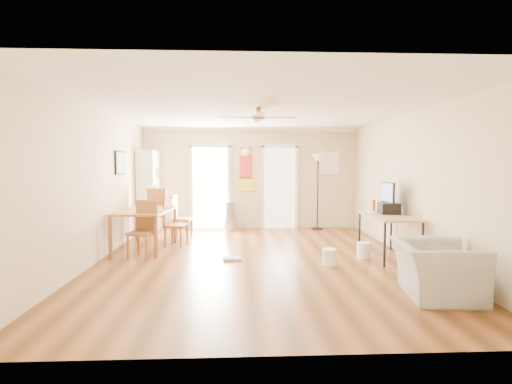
{
  "coord_description": "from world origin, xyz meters",
  "views": [
    {
      "loc": [
        -0.35,
        -6.86,
        1.67
      ],
      "look_at": [
        0.0,
        0.6,
        1.15
      ],
      "focal_mm": 28.04,
      "sensor_mm": 36.0,
      "label": 1
    }
  ],
  "objects_px": {
    "trash_can": "(231,216)",
    "torchiere_lamp": "(318,192)",
    "dining_chair_right_b": "(176,223)",
    "wastebasket_a": "(329,257)",
    "bookshelf": "(149,191)",
    "dining_chair_right_a": "(182,217)",
    "dining_table": "(146,230)",
    "armchair": "(436,270)",
    "computer_desk": "(388,237)",
    "wastebasket_b": "(364,250)",
    "dining_chair_near": "(142,230)",
    "printer": "(389,208)",
    "dining_chair_far": "(161,212)"
  },
  "relations": [
    {
      "from": "trash_can",
      "to": "torchiere_lamp",
      "type": "height_order",
      "value": "torchiere_lamp"
    },
    {
      "from": "dining_chair_right_b",
      "to": "wastebasket_a",
      "type": "distance_m",
      "value": 3.25
    },
    {
      "from": "bookshelf",
      "to": "dining_chair_right_a",
      "type": "distance_m",
      "value": 1.38
    },
    {
      "from": "dining_table",
      "to": "armchair",
      "type": "distance_m",
      "value": 5.25
    },
    {
      "from": "computer_desk",
      "to": "torchiere_lamp",
      "type": "bearing_deg",
      "value": 101.52
    },
    {
      "from": "trash_can",
      "to": "wastebasket_b",
      "type": "relative_size",
      "value": 2.63
    },
    {
      "from": "dining_chair_right_b",
      "to": "dining_chair_right_a",
      "type": "bearing_deg",
      "value": 14.65
    },
    {
      "from": "dining_chair_right_b",
      "to": "dining_chair_near",
      "type": "bearing_deg",
      "value": 170.49
    },
    {
      "from": "wastebasket_b",
      "to": "trash_can",
      "type": "bearing_deg",
      "value": 128.03
    },
    {
      "from": "dining_chair_near",
      "to": "dining_chair_right_a",
      "type": "bearing_deg",
      "value": 93.17
    },
    {
      "from": "dining_chair_near",
      "to": "armchair",
      "type": "bearing_deg",
      "value": -12.18
    },
    {
      "from": "armchair",
      "to": "torchiere_lamp",
      "type": "bearing_deg",
      "value": 13.02
    },
    {
      "from": "dining_chair_right_a",
      "to": "wastebasket_a",
      "type": "bearing_deg",
      "value": -124.88
    },
    {
      "from": "torchiere_lamp",
      "to": "dining_chair_near",
      "type": "bearing_deg",
      "value": -141.52
    },
    {
      "from": "dining_chair_near",
      "to": "torchiere_lamp",
      "type": "bearing_deg",
      "value": 54.98
    },
    {
      "from": "bookshelf",
      "to": "computer_desk",
      "type": "height_order",
      "value": "bookshelf"
    },
    {
      "from": "dining_chair_right_b",
      "to": "printer",
      "type": "distance_m",
      "value": 4.17
    },
    {
      "from": "dining_chair_near",
      "to": "wastebasket_a",
      "type": "xyz_separation_m",
      "value": [
        3.22,
        -0.66,
        -0.37
      ]
    },
    {
      "from": "dining_chair_far",
      "to": "wastebasket_b",
      "type": "height_order",
      "value": "dining_chair_far"
    },
    {
      "from": "bookshelf",
      "to": "printer",
      "type": "bearing_deg",
      "value": -42.48
    },
    {
      "from": "torchiere_lamp",
      "to": "wastebasket_b",
      "type": "xyz_separation_m",
      "value": [
        0.2,
        -3.17,
        -0.82
      ]
    },
    {
      "from": "printer",
      "to": "wastebasket_b",
      "type": "relative_size",
      "value": 1.41
    },
    {
      "from": "dining_chair_far",
      "to": "computer_desk",
      "type": "xyz_separation_m",
      "value": [
        4.48,
        -2.38,
        -0.18
      ]
    },
    {
      "from": "dining_chair_right_a",
      "to": "wastebasket_b",
      "type": "height_order",
      "value": "dining_chair_right_a"
    },
    {
      "from": "armchair",
      "to": "dining_chair_far",
      "type": "bearing_deg",
      "value": 51.76
    },
    {
      "from": "wastebasket_b",
      "to": "armchair",
      "type": "distance_m",
      "value": 2.14
    },
    {
      "from": "bookshelf",
      "to": "dining_chair_near",
      "type": "height_order",
      "value": "bookshelf"
    },
    {
      "from": "dining_chair_near",
      "to": "wastebasket_a",
      "type": "bearing_deg",
      "value": 4.84
    },
    {
      "from": "dining_chair_far",
      "to": "trash_can",
      "type": "bearing_deg",
      "value": -142.8
    },
    {
      "from": "dining_chair_right_b",
      "to": "wastebasket_b",
      "type": "relative_size",
      "value": 3.43
    },
    {
      "from": "dining_chair_far",
      "to": "printer",
      "type": "relative_size",
      "value": 2.85
    },
    {
      "from": "dining_table",
      "to": "dining_chair_far",
      "type": "bearing_deg",
      "value": 89.39
    },
    {
      "from": "printer",
      "to": "wastebasket_b",
      "type": "bearing_deg",
      "value": -147.36
    },
    {
      "from": "bookshelf",
      "to": "dining_chair_right_b",
      "type": "height_order",
      "value": "bookshelf"
    },
    {
      "from": "dining_chair_right_b",
      "to": "printer",
      "type": "xyz_separation_m",
      "value": [
        4.05,
        -0.91,
        0.38
      ]
    },
    {
      "from": "dining_chair_right_b",
      "to": "armchair",
      "type": "height_order",
      "value": "dining_chair_right_b"
    },
    {
      "from": "dining_chair_right_a",
      "to": "dining_chair_right_b",
      "type": "distance_m",
      "value": 0.9
    },
    {
      "from": "dining_table",
      "to": "printer",
      "type": "xyz_separation_m",
      "value": [
        4.6,
        -0.62,
        0.47
      ]
    },
    {
      "from": "wastebasket_b",
      "to": "torchiere_lamp",
      "type": "bearing_deg",
      "value": 93.62
    },
    {
      "from": "armchair",
      "to": "wastebasket_b",
      "type": "bearing_deg",
      "value": 14.83
    },
    {
      "from": "dining_chair_right_a",
      "to": "trash_can",
      "type": "relative_size",
      "value": 1.33
    },
    {
      "from": "dining_table",
      "to": "armchair",
      "type": "relative_size",
      "value": 1.48
    },
    {
      "from": "bookshelf",
      "to": "wastebasket_b",
      "type": "xyz_separation_m",
      "value": [
        4.43,
        -2.97,
        -0.86
      ]
    },
    {
      "from": "dining_chair_right_a",
      "to": "torchiere_lamp",
      "type": "xyz_separation_m",
      "value": [
        3.3,
        1.08,
        0.48
      ]
    },
    {
      "from": "dining_chair_right_a",
      "to": "wastebasket_b",
      "type": "distance_m",
      "value": 4.09
    },
    {
      "from": "dining_chair_far",
      "to": "wastebasket_b",
      "type": "xyz_separation_m",
      "value": [
        4.04,
        -2.39,
        -0.42
      ]
    },
    {
      "from": "dining_chair_near",
      "to": "trash_can",
      "type": "distance_m",
      "value": 3.3
    },
    {
      "from": "dining_table",
      "to": "dining_chair_right_a",
      "type": "distance_m",
      "value": 1.31
    },
    {
      "from": "dining_table",
      "to": "wastebasket_b",
      "type": "distance_m",
      "value": 4.16
    },
    {
      "from": "dining_chair_right_b",
      "to": "torchiere_lamp",
      "type": "bearing_deg",
      "value": -44.4
    }
  ]
}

